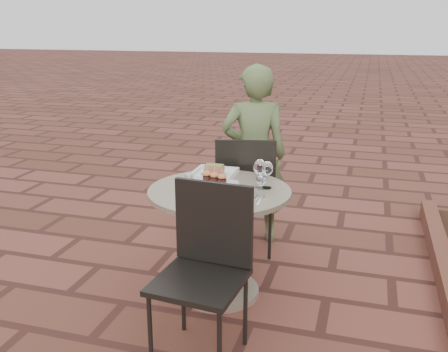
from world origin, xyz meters
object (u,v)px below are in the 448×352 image
(diner, at_px, (254,156))
(plate_tuna, at_px, (220,202))
(cafe_table, at_px, (220,226))
(chair_near, at_px, (206,257))
(plate_salmon, at_px, (214,173))
(plate_sliders, at_px, (214,182))
(chair_far, at_px, (246,186))

(diner, distance_m, plate_tuna, 1.18)
(cafe_table, bearing_deg, chair_near, -80.09)
(plate_salmon, bearing_deg, plate_tuna, -69.26)
(plate_sliders, bearing_deg, chair_near, -76.64)
(cafe_table, relative_size, plate_tuna, 3.44)
(plate_tuna, bearing_deg, plate_sliders, 112.65)
(plate_sliders, bearing_deg, diner, 86.21)
(chair_far, distance_m, plate_salmon, 0.45)
(cafe_table, bearing_deg, plate_tuna, -72.62)
(cafe_table, relative_size, chair_near, 0.97)
(chair_far, bearing_deg, plate_sliders, 73.70)
(diner, relative_size, plate_tuna, 5.52)
(cafe_table, distance_m, diner, 0.95)
(chair_near, relative_size, plate_tuna, 3.56)
(cafe_table, height_order, plate_tuna, plate_tuna)
(chair_far, height_order, diner, diner)
(chair_far, relative_size, diner, 0.64)
(diner, xyz_separation_m, plate_salmon, (-0.13, -0.65, 0.03))
(diner, bearing_deg, chair_far, 73.45)
(cafe_table, distance_m, plate_tuna, 0.38)
(chair_far, height_order, plate_tuna, chair_far)
(cafe_table, xyz_separation_m, plate_tuna, (0.08, -0.26, 0.26))
(plate_sliders, height_order, plate_tuna, plate_sliders)
(chair_near, height_order, diner, diner)
(plate_salmon, bearing_deg, plate_sliders, -72.03)
(plate_salmon, xyz_separation_m, plate_tuna, (0.20, -0.53, -0.01))
(chair_near, xyz_separation_m, diner, (-0.09, 1.49, 0.17))
(cafe_table, xyz_separation_m, chair_far, (0.01, 0.65, 0.07))
(plate_sliders, bearing_deg, plate_salmon, 107.97)
(chair_far, bearing_deg, chair_near, 83.59)
(plate_salmon, distance_m, plate_sliders, 0.23)
(chair_far, bearing_deg, cafe_table, 78.32)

